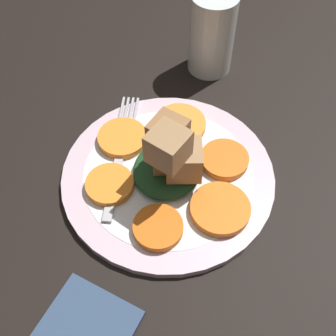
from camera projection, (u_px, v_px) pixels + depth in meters
table_slab at (168, 182)px, 53.93cm from camera, size 120.00×120.00×2.00cm
plate at (168, 175)px, 52.70cm from camera, size 26.46×26.46×1.05cm
carrot_slice_0 at (158, 227)px, 47.24cm from camera, size 5.73×5.73×0.95cm
carrot_slice_1 at (220, 209)px, 48.66cm from camera, size 7.04×7.04×0.95cm
carrot_slice_2 at (224, 159)px, 52.86cm from camera, size 6.07×6.07×0.95cm
carrot_slice_3 at (180, 124)px, 56.31cm from camera, size 6.99×6.99×0.95cm
carrot_slice_4 at (122, 138)px, 54.92cm from camera, size 6.43×6.43×0.95cm
carrot_slice_5 at (110, 185)px, 50.63cm from camera, size 5.86×5.86×0.95cm
center_pile at (172, 157)px, 48.92cm from camera, size 9.29×9.01×9.71cm
fork at (121, 150)px, 54.07cm from camera, size 19.03×9.11×0.40cm
water_glass at (212, 34)px, 60.61cm from camera, size 6.61×6.61×12.01cm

